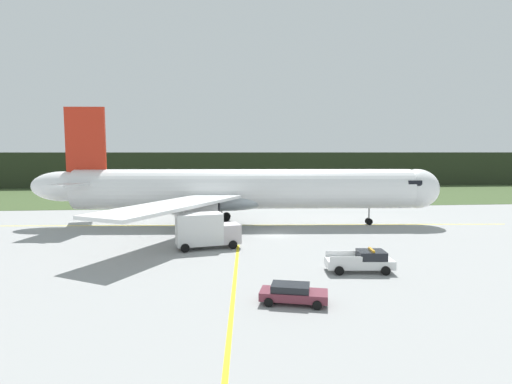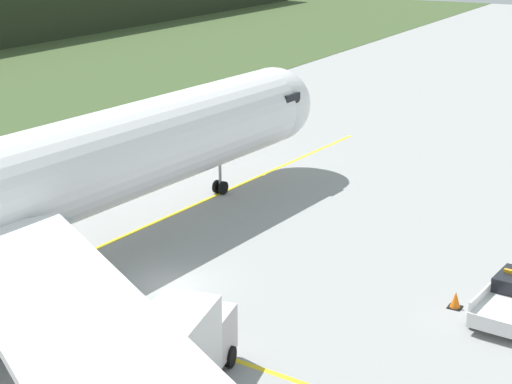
# 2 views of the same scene
# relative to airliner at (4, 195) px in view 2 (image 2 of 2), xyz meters

# --- Properties ---
(ground) EXTENTS (320.00, 320.00, 0.00)m
(ground) POSITION_rel_airliner_xyz_m (3.95, -6.97, -4.84)
(ground) COLOR gray
(taxiway_centerline_main) EXTENTS (72.57, 5.79, 0.01)m
(taxiway_centerline_main) POSITION_rel_airliner_xyz_m (0.66, -0.05, -4.84)
(taxiway_centerline_main) COLOR yellow
(taxiway_centerline_main) RESTS_ON ground
(airliner) EXTENTS (55.63, 44.92, 15.97)m
(airliner) POSITION_rel_airliner_xyz_m (0.00, 0.00, 0.00)
(airliner) COLOR white
(airliner) RESTS_ON ground
(ops_pickup_truck) EXTENTS (5.73, 2.77, 1.94)m
(ops_pickup_truck) POSITION_rel_airliner_xyz_m (9.07, -22.91, -3.94)
(ops_pickup_truck) COLOR silver
(ops_pickup_truck) RESTS_ON ground
(catering_truck) EXTENTS (6.94, 3.80, 3.85)m
(catering_truck) POSITION_rel_airliner_xyz_m (-4.23, -13.22, -2.92)
(catering_truck) COLOR #BBB2B7
(catering_truck) RESTS_ON ground
(apron_cone) EXTENTS (0.66, 0.66, 0.82)m
(apron_cone) POSITION_rel_airliner_xyz_m (8.60, -20.40, -4.44)
(apron_cone) COLOR black
(apron_cone) RESTS_ON ground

